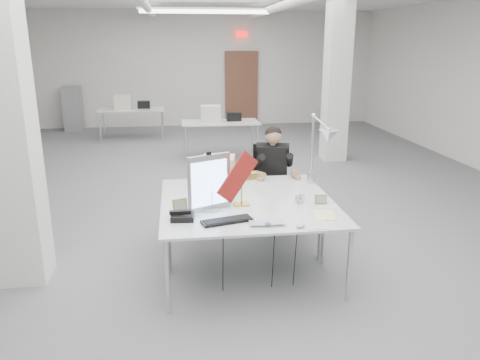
{
  "coord_description": "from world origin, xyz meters",
  "views": [
    {
      "loc": [
        -0.71,
        -6.67,
        2.37
      ],
      "look_at": [
        -0.07,
        -2.0,
        0.97
      ],
      "focal_mm": 35.0,
      "sensor_mm": 36.0,
      "label": 1
    }
  ],
  "objects_px": {
    "beige_monitor": "(218,171)",
    "architect_lamp": "(319,146)",
    "bankers_lamp": "(242,189)",
    "office_chair": "(272,186)",
    "desk_main": "(254,217)",
    "seated_person": "(273,160)",
    "monitor": "(209,183)",
    "desk_phone": "(183,217)",
    "laptop": "(268,225)"
  },
  "relations": [
    {
      "from": "beige_monitor",
      "to": "architect_lamp",
      "type": "bearing_deg",
      "value": -2.51
    },
    {
      "from": "desk_main",
      "to": "architect_lamp",
      "type": "relative_size",
      "value": 1.8
    },
    {
      "from": "seated_person",
      "to": "architect_lamp",
      "type": "distance_m",
      "value": 0.94
    },
    {
      "from": "desk_main",
      "to": "bankers_lamp",
      "type": "relative_size",
      "value": 5.3
    },
    {
      "from": "monitor",
      "to": "desk_main",
      "type": "bearing_deg",
      "value": -54.52
    },
    {
      "from": "monitor",
      "to": "bankers_lamp",
      "type": "bearing_deg",
      "value": -9.64
    },
    {
      "from": "laptop",
      "to": "monitor",
      "type": "bearing_deg",
      "value": 134.74
    },
    {
      "from": "architect_lamp",
      "to": "laptop",
      "type": "bearing_deg",
      "value": -109.3
    },
    {
      "from": "laptop",
      "to": "bankers_lamp",
      "type": "xyz_separation_m",
      "value": [
        -0.16,
        0.61,
        0.16
      ]
    },
    {
      "from": "monitor",
      "to": "desk_phone",
      "type": "height_order",
      "value": "monitor"
    },
    {
      "from": "office_chair",
      "to": "laptop",
      "type": "height_order",
      "value": "office_chair"
    },
    {
      "from": "office_chair",
      "to": "seated_person",
      "type": "bearing_deg",
      "value": -75.0
    },
    {
      "from": "beige_monitor",
      "to": "architect_lamp",
      "type": "xyz_separation_m",
      "value": [
        1.1,
        -0.27,
        0.33
      ]
    },
    {
      "from": "seated_person",
      "to": "desk_phone",
      "type": "xyz_separation_m",
      "value": [
        -1.19,
        -1.55,
        -0.12
      ]
    },
    {
      "from": "monitor",
      "to": "laptop",
      "type": "height_order",
      "value": "monitor"
    },
    {
      "from": "monitor",
      "to": "laptop",
      "type": "bearing_deg",
      "value": -71.43
    },
    {
      "from": "beige_monitor",
      "to": "architect_lamp",
      "type": "height_order",
      "value": "architect_lamp"
    },
    {
      "from": "seated_person",
      "to": "office_chair",
      "type": "bearing_deg",
      "value": 105.0
    },
    {
      "from": "beige_monitor",
      "to": "architect_lamp",
      "type": "distance_m",
      "value": 1.18
    },
    {
      "from": "laptop",
      "to": "office_chair",
      "type": "bearing_deg",
      "value": 78.77
    },
    {
      "from": "desk_phone",
      "to": "beige_monitor",
      "type": "bearing_deg",
      "value": 71.77
    },
    {
      "from": "architect_lamp",
      "to": "seated_person",
      "type": "bearing_deg",
      "value": 130.82
    },
    {
      "from": "seated_person",
      "to": "laptop",
      "type": "distance_m",
      "value": 1.89
    },
    {
      "from": "desk_main",
      "to": "seated_person",
      "type": "bearing_deg",
      "value": 72.03
    },
    {
      "from": "desk_main",
      "to": "monitor",
      "type": "distance_m",
      "value": 0.56
    },
    {
      "from": "seated_person",
      "to": "laptop",
      "type": "bearing_deg",
      "value": -87.91
    },
    {
      "from": "desk_phone",
      "to": "beige_monitor",
      "type": "height_order",
      "value": "beige_monitor"
    },
    {
      "from": "desk_main",
      "to": "bankers_lamp",
      "type": "height_order",
      "value": "bankers_lamp"
    },
    {
      "from": "bankers_lamp",
      "to": "desk_main",
      "type": "bearing_deg",
      "value": -88.06
    },
    {
      "from": "office_chair",
      "to": "desk_main",
      "type": "bearing_deg",
      "value": -92.44
    },
    {
      "from": "monitor",
      "to": "architect_lamp",
      "type": "xyz_separation_m",
      "value": [
        1.26,
        0.51,
        0.22
      ]
    },
    {
      "from": "office_chair",
      "to": "architect_lamp",
      "type": "height_order",
      "value": "architect_lamp"
    },
    {
      "from": "desk_main",
      "to": "seated_person",
      "type": "distance_m",
      "value": 1.63
    },
    {
      "from": "architect_lamp",
      "to": "beige_monitor",
      "type": "bearing_deg",
      "value": -176.68
    },
    {
      "from": "laptop",
      "to": "architect_lamp",
      "type": "relative_size",
      "value": 0.33
    },
    {
      "from": "bankers_lamp",
      "to": "monitor",
      "type": "bearing_deg",
      "value": -176.23
    },
    {
      "from": "bankers_lamp",
      "to": "architect_lamp",
      "type": "height_order",
      "value": "architect_lamp"
    },
    {
      "from": "office_chair",
      "to": "desk_phone",
      "type": "relative_size",
      "value": 4.98
    },
    {
      "from": "seated_person",
      "to": "desk_phone",
      "type": "distance_m",
      "value": 1.96
    },
    {
      "from": "seated_person",
      "to": "beige_monitor",
      "type": "height_order",
      "value": "seated_person"
    },
    {
      "from": "office_chair",
      "to": "laptop",
      "type": "xyz_separation_m",
      "value": [
        -0.42,
        -1.88,
        0.23
      ]
    },
    {
      "from": "laptop",
      "to": "bankers_lamp",
      "type": "bearing_deg",
      "value": 105.91
    },
    {
      "from": "monitor",
      "to": "beige_monitor",
      "type": "height_order",
      "value": "monitor"
    },
    {
      "from": "monitor",
      "to": "desk_phone",
      "type": "relative_size",
      "value": 2.62
    },
    {
      "from": "desk_main",
      "to": "monitor",
      "type": "relative_size",
      "value": 3.2
    },
    {
      "from": "monitor",
      "to": "architect_lamp",
      "type": "relative_size",
      "value": 0.56
    },
    {
      "from": "monitor",
      "to": "bankers_lamp",
      "type": "height_order",
      "value": "monitor"
    },
    {
      "from": "laptop",
      "to": "desk_phone",
      "type": "height_order",
      "value": "desk_phone"
    },
    {
      "from": "desk_phone",
      "to": "beige_monitor",
      "type": "relative_size",
      "value": 0.59
    },
    {
      "from": "desk_main",
      "to": "architect_lamp",
      "type": "distance_m",
      "value": 1.24
    }
  ]
}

